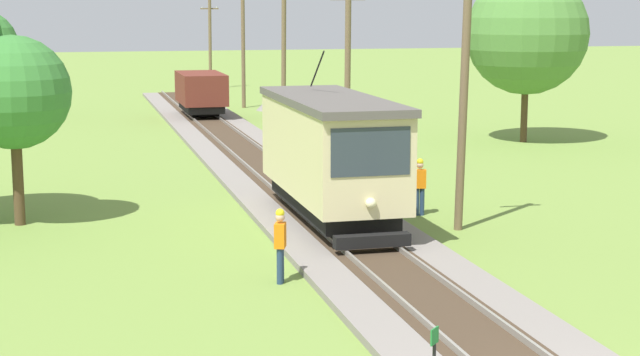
# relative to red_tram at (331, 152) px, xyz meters

# --- Properties ---
(red_tram) EXTENTS (2.60, 8.54, 4.79)m
(red_tram) POSITION_rel_red_tram_xyz_m (0.00, 0.00, 0.00)
(red_tram) COLOR beige
(red_tram) RESTS_ON rail_right
(freight_car) EXTENTS (2.40, 5.20, 2.31)m
(freight_car) POSITION_rel_red_tram_xyz_m (-0.00, 28.99, -0.64)
(freight_car) COLOR maroon
(freight_car) RESTS_ON rail_right
(utility_pole_near_tram) EXTENTS (1.40, 0.64, 8.09)m
(utility_pole_near_tram) POSITION_rel_red_tram_xyz_m (3.45, -1.63, 1.95)
(utility_pole_near_tram) COLOR brown
(utility_pole_near_tram) RESTS_ON ground
(utility_pole_mid) EXTENTS (1.40, 0.41, 7.58)m
(utility_pole_mid) POSITION_rel_red_tram_xyz_m (3.45, 10.52, 1.69)
(utility_pole_mid) COLOR brown
(utility_pole_mid) RESTS_ON ground
(utility_pole_far) EXTENTS (1.40, 0.59, 7.74)m
(utility_pole_far) POSITION_rel_red_tram_xyz_m (3.45, 22.63, 1.77)
(utility_pole_far) COLOR brown
(utility_pole_far) RESTS_ON ground
(utility_pole_distant) EXTENTS (1.40, 0.29, 7.79)m
(utility_pole_distant) POSITION_rel_red_tram_xyz_m (3.45, 34.75, 1.80)
(utility_pole_distant) COLOR brown
(utility_pole_distant) RESTS_ON ground
(utility_pole_horizon) EXTENTS (1.40, 0.57, 6.97)m
(utility_pole_horizon) POSITION_rel_red_tram_xyz_m (3.45, 49.63, 1.39)
(utility_pole_horizon) COLOR brown
(utility_pole_horizon) RESTS_ON ground
(gravel_pile) EXTENTS (2.72, 2.72, 1.30)m
(gravel_pile) POSITION_rel_red_tram_xyz_m (5.28, 32.91, -1.54)
(gravel_pile) COLOR gray
(gravel_pile) RESTS_ON ground
(track_worker) EXTENTS (0.36, 0.44, 1.78)m
(track_worker) POSITION_rel_red_tram_xyz_m (-2.73, -5.76, -1.21)
(track_worker) COLOR navy
(track_worker) RESTS_ON ground
(second_worker) EXTENTS (0.43, 0.33, 1.78)m
(second_worker) POSITION_rel_red_tram_xyz_m (3.04, 0.76, -1.21)
(second_worker) COLOR navy
(second_worker) RESTS_ON ground
(tree_right_near) EXTENTS (5.72, 5.72, 7.98)m
(tree_right_near) POSITION_rel_red_tram_xyz_m (13.57, 15.57, 2.92)
(tree_right_near) COLOR #4C3823
(tree_right_near) RESTS_ON ground
(tree_right_far) EXTENTS (3.33, 3.33, 5.60)m
(tree_right_far) POSITION_rel_red_tram_xyz_m (-8.92, 2.37, 1.72)
(tree_right_far) COLOR #4C3823
(tree_right_far) RESTS_ON ground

